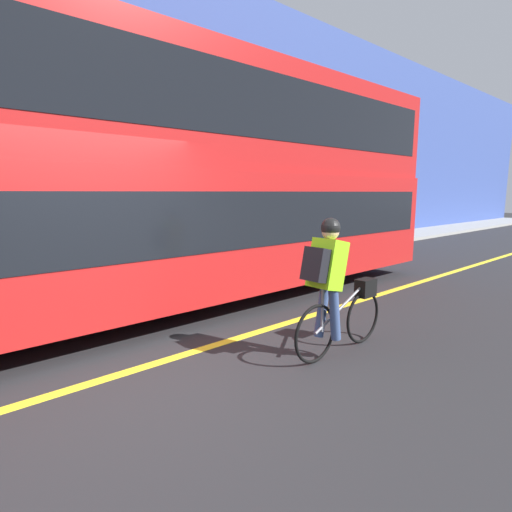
# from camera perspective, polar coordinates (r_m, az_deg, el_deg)

# --- Properties ---
(ground_plane) EXTENTS (80.00, 80.00, 0.00)m
(ground_plane) POSITION_cam_1_polar(r_m,az_deg,el_deg) (4.38, -17.57, -16.59)
(ground_plane) COLOR #232326
(road_center_line) EXTENTS (50.00, 0.14, 0.01)m
(road_center_line) POSITION_cam_1_polar(r_m,az_deg,el_deg) (4.54, -18.61, -15.64)
(road_center_line) COLOR yellow
(road_center_line) RESTS_ON ground_plane
(sidewalk_curb) EXTENTS (60.00, 2.03, 0.11)m
(sidewalk_curb) POSITION_cam_1_polar(r_m,az_deg,el_deg) (8.77, -30.51, -4.09)
(sidewalk_curb) COLOR gray
(sidewalk_curb) RESTS_ON ground_plane
(bus) EXTENTS (10.78, 2.61, 3.90)m
(bus) POSITION_cam_1_polar(r_m,az_deg,el_deg) (6.61, -11.35, 11.48)
(bus) COLOR black
(bus) RESTS_ON ground_plane
(cyclist_on_bike) EXTENTS (1.57, 0.32, 1.59)m
(cyclist_on_bike) POSITION_cam_1_polar(r_m,az_deg,el_deg) (4.57, 10.95, -3.79)
(cyclist_on_bike) COLOR black
(cyclist_on_bike) RESTS_ON ground_plane
(street_sign_post) EXTENTS (0.36, 0.09, 2.31)m
(street_sign_post) POSITION_cam_1_polar(r_m,az_deg,el_deg) (8.44, -32.73, 4.60)
(street_sign_post) COLOR #59595B
(street_sign_post) RESTS_ON sidewalk_curb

